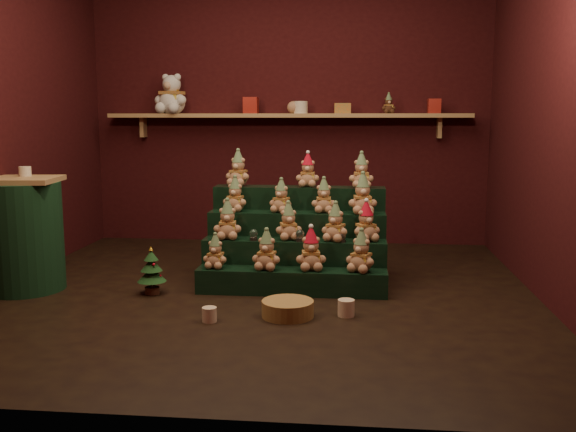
# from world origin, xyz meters

# --- Properties ---
(ground) EXTENTS (4.00, 4.00, 0.00)m
(ground) POSITION_xyz_m (0.00, 0.00, 0.00)
(ground) COLOR black
(ground) RESTS_ON ground
(back_wall) EXTENTS (4.00, 0.10, 2.80)m
(back_wall) POSITION_xyz_m (0.00, 2.05, 1.40)
(back_wall) COLOR black
(back_wall) RESTS_ON ground
(front_wall) EXTENTS (4.00, 0.10, 2.80)m
(front_wall) POSITION_xyz_m (0.00, -2.05, 1.40)
(front_wall) COLOR black
(front_wall) RESTS_ON ground
(right_wall) EXTENTS (0.10, 4.00, 2.80)m
(right_wall) POSITION_xyz_m (2.05, 0.00, 1.40)
(right_wall) COLOR black
(right_wall) RESTS_ON ground
(back_shelf) EXTENTS (3.60, 0.26, 0.24)m
(back_shelf) POSITION_xyz_m (0.00, 1.87, 1.29)
(back_shelf) COLOR #A57D52
(back_shelf) RESTS_ON ground
(riser_tier_front) EXTENTS (1.40, 0.22, 0.18)m
(riser_tier_front) POSITION_xyz_m (0.23, 0.02, 0.09)
(riser_tier_front) COLOR black
(riser_tier_front) RESTS_ON ground
(riser_tier_midfront) EXTENTS (1.40, 0.22, 0.36)m
(riser_tier_midfront) POSITION_xyz_m (0.23, 0.24, 0.18)
(riser_tier_midfront) COLOR black
(riser_tier_midfront) RESTS_ON ground
(riser_tier_midback) EXTENTS (1.40, 0.22, 0.54)m
(riser_tier_midback) POSITION_xyz_m (0.23, 0.46, 0.27)
(riser_tier_midback) COLOR black
(riser_tier_midback) RESTS_ON ground
(riser_tier_back) EXTENTS (1.40, 0.22, 0.72)m
(riser_tier_back) POSITION_xyz_m (0.23, 0.68, 0.36)
(riser_tier_back) COLOR black
(riser_tier_back) RESTS_ON ground
(teddy_0) EXTENTS (0.20, 0.19, 0.25)m
(teddy_0) POSITION_xyz_m (-0.34, 0.01, 0.31)
(teddy_0) COLOR tan
(teddy_0) RESTS_ON riser_tier_front
(teddy_1) EXTENTS (0.23, 0.22, 0.29)m
(teddy_1) POSITION_xyz_m (0.05, 0.00, 0.33)
(teddy_1) COLOR tan
(teddy_1) RESTS_ON riser_tier_front
(teddy_2) EXTENTS (0.25, 0.23, 0.31)m
(teddy_2) POSITION_xyz_m (0.37, 0.02, 0.33)
(teddy_2) COLOR tan
(teddy_2) RESTS_ON riser_tier_front
(teddy_3) EXTENTS (0.28, 0.27, 0.30)m
(teddy_3) POSITION_xyz_m (0.73, 0.01, 0.33)
(teddy_3) COLOR tan
(teddy_3) RESTS_ON riser_tier_front
(teddy_4) EXTENTS (0.23, 0.21, 0.30)m
(teddy_4) POSITION_xyz_m (-0.29, 0.22, 0.51)
(teddy_4) COLOR tan
(teddy_4) RESTS_ON riser_tier_midfront
(teddy_5) EXTENTS (0.25, 0.23, 0.28)m
(teddy_5) POSITION_xyz_m (0.18, 0.25, 0.50)
(teddy_5) COLOR tan
(teddy_5) RESTS_ON riser_tier_midfront
(teddy_6) EXTENTS (0.26, 0.25, 0.29)m
(teddy_6) POSITION_xyz_m (0.54, 0.23, 0.50)
(teddy_6) COLOR tan
(teddy_6) RESTS_ON riser_tier_midfront
(teddy_7) EXTENTS (0.28, 0.27, 0.30)m
(teddy_7) POSITION_xyz_m (0.77, 0.24, 0.51)
(teddy_7) COLOR tan
(teddy_7) RESTS_ON riser_tier_midfront
(teddy_8) EXTENTS (0.22, 0.21, 0.27)m
(teddy_8) POSITION_xyz_m (-0.27, 0.47, 0.68)
(teddy_8) COLOR tan
(teddy_8) RESTS_ON riser_tier_midback
(teddy_9) EXTENTS (0.23, 0.22, 0.26)m
(teddy_9) POSITION_xyz_m (0.10, 0.44, 0.67)
(teddy_9) COLOR tan
(teddy_9) RESTS_ON riser_tier_midback
(teddy_10) EXTENTS (0.20, 0.18, 0.27)m
(teddy_10) POSITION_xyz_m (0.44, 0.47, 0.67)
(teddy_10) COLOR tan
(teddy_10) RESTS_ON riser_tier_midback
(teddy_11) EXTENTS (0.25, 0.23, 0.31)m
(teddy_11) POSITION_xyz_m (0.74, 0.44, 0.70)
(teddy_11) COLOR tan
(teddy_11) RESTS_ON riser_tier_midback
(teddy_12) EXTENTS (0.25, 0.24, 0.29)m
(teddy_12) POSITION_xyz_m (-0.28, 0.70, 0.87)
(teddy_12) COLOR tan
(teddy_12) RESTS_ON riser_tier_back
(teddy_13) EXTENTS (0.20, 0.18, 0.27)m
(teddy_13) POSITION_xyz_m (0.30, 0.69, 0.85)
(teddy_13) COLOR tan
(teddy_13) RESTS_ON riser_tier_back
(teddy_14) EXTENTS (0.21, 0.19, 0.28)m
(teddy_14) POSITION_xyz_m (0.73, 0.66, 0.86)
(teddy_14) COLOR tan
(teddy_14) RESTS_ON riser_tier_back
(snow_globe_a) EXTENTS (0.06, 0.06, 0.09)m
(snow_globe_a) POSITION_xyz_m (-0.08, 0.18, 0.40)
(snow_globe_a) COLOR black
(snow_globe_a) RESTS_ON riser_tier_midfront
(snow_globe_b) EXTENTS (0.07, 0.07, 0.09)m
(snow_globe_b) POSITION_xyz_m (0.27, 0.18, 0.41)
(snow_globe_b) COLOR black
(snow_globe_b) RESTS_ON riser_tier_midfront
(snow_globe_c) EXTENTS (0.06, 0.06, 0.08)m
(snow_globe_c) POSITION_xyz_m (0.59, 0.18, 0.40)
(snow_globe_c) COLOR black
(snow_globe_c) RESTS_ON riser_tier_midfront
(side_table) EXTENTS (0.60, 0.59, 0.85)m
(side_table) POSITION_xyz_m (-1.78, -0.08, 0.42)
(side_table) COLOR #A57D52
(side_table) RESTS_ON ground
(table_ornament) EXTENTS (0.09, 0.09, 0.07)m
(table_ornament) POSITION_xyz_m (-1.78, 0.02, 0.88)
(table_ornament) COLOR beige
(table_ornament) RESTS_ON side_table
(mini_christmas_tree) EXTENTS (0.21, 0.21, 0.36)m
(mini_christmas_tree) POSITION_xyz_m (-0.79, -0.10, 0.17)
(mini_christmas_tree) COLOR #49281A
(mini_christmas_tree) RESTS_ON ground
(mug_left) EXTENTS (0.09, 0.09, 0.09)m
(mug_left) POSITION_xyz_m (-0.23, -0.70, 0.05)
(mug_left) COLOR beige
(mug_left) RESTS_ON ground
(mug_right) EXTENTS (0.11, 0.11, 0.11)m
(mug_right) POSITION_xyz_m (0.64, -0.49, 0.06)
(mug_right) COLOR beige
(mug_right) RESTS_ON ground
(wicker_basket) EXTENTS (0.42, 0.42, 0.11)m
(wicker_basket) POSITION_xyz_m (0.26, -0.54, 0.05)
(wicker_basket) COLOR olive
(wicker_basket) RESTS_ON ground
(white_bear) EXTENTS (0.43, 0.40, 0.49)m
(white_bear) POSITION_xyz_m (-1.16, 1.84, 1.57)
(white_bear) COLOR white
(white_bear) RESTS_ON back_shelf
(brown_bear) EXTENTS (0.16, 0.15, 0.19)m
(brown_bear) POSITION_xyz_m (1.00, 1.84, 1.42)
(brown_bear) COLOR #472717
(brown_bear) RESTS_ON back_shelf
(gift_tin_red_a) EXTENTS (0.14, 0.14, 0.16)m
(gift_tin_red_a) POSITION_xyz_m (-0.36, 1.85, 1.40)
(gift_tin_red_a) COLOR maroon
(gift_tin_red_a) RESTS_ON back_shelf
(gift_tin_cream) EXTENTS (0.14, 0.14, 0.12)m
(gift_tin_cream) POSITION_xyz_m (0.14, 1.85, 1.38)
(gift_tin_cream) COLOR beige
(gift_tin_cream) RESTS_ON back_shelf
(gift_tin_red_b) EXTENTS (0.12, 0.12, 0.14)m
(gift_tin_red_b) POSITION_xyz_m (1.43, 1.85, 1.39)
(gift_tin_red_b) COLOR maroon
(gift_tin_red_b) RESTS_ON back_shelf
(shelf_plush_ball) EXTENTS (0.12, 0.12, 0.12)m
(shelf_plush_ball) POSITION_xyz_m (0.06, 1.85, 1.38)
(shelf_plush_ball) COLOR tan
(shelf_plush_ball) RESTS_ON back_shelf
(scarf_gift_box) EXTENTS (0.16, 0.10, 0.10)m
(scarf_gift_box) POSITION_xyz_m (0.55, 1.85, 1.37)
(scarf_gift_box) COLOR #DA5B1E
(scarf_gift_box) RESTS_ON back_shelf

